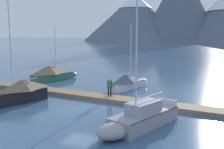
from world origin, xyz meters
TOP-DOWN VIEW (x-y plane):
  - ground_plane at (0.00, 0.00)m, footprint 700.00×700.00m
  - mountain_west_summit at (-72.78, 207.31)m, footprint 87.92×87.92m
  - mountain_central_massif at (-34.93, 208.44)m, footprint 62.97×62.97m
  - dock at (0.00, 4.00)m, footprint 27.95×3.71m
  - sailboat_nearest_berth at (-10.51, 10.54)m, footprint 3.52×6.83m
  - sailboat_second_berth at (-6.01, -0.31)m, footprint 3.02×5.87m
  - sailboat_mid_dock_port at (0.33, 9.46)m, footprint 2.68×6.35m
  - sailboat_mid_dock_starboard at (5.66, -2.02)m, footprint 3.57×7.11m
  - person_on_dock at (0.62, 4.18)m, footprint 0.58×0.28m

SIDE VIEW (x-z plane):
  - ground_plane at x=0.00m, z-range 0.00..0.00m
  - dock at x=0.00m, z-range 0.00..0.30m
  - sailboat_mid_dock_starboard at x=5.66m, z-range -3.41..4.67m
  - sailboat_mid_dock_port at x=0.33m, z-range -2.65..4.23m
  - sailboat_nearest_berth at x=-10.51m, z-range -2.51..4.33m
  - sailboat_second_berth at x=-6.01m, z-range -3.49..5.39m
  - person_on_dock at x=0.62m, z-range 0.42..2.11m
  - mountain_west_summit at x=-72.78m, z-range 0.40..39.81m
  - mountain_central_massif at x=-34.93m, z-range 1.49..61.72m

